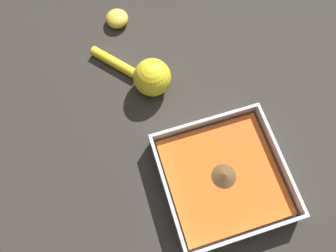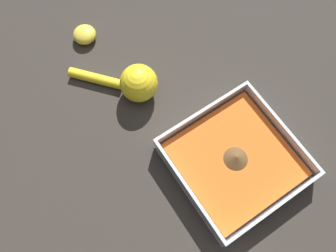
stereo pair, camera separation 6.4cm
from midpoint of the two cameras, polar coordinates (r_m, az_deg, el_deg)
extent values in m
plane|color=#332D28|center=(0.64, 7.11, -8.70)|extent=(4.00, 4.00, 0.00)
cube|color=silver|center=(0.64, 8.52, -6.63)|extent=(0.22, 0.22, 0.01)
cube|color=silver|center=(0.66, 16.35, -0.83)|extent=(0.22, 0.01, 0.04)
cube|color=silver|center=(0.60, 0.45, -11.69)|extent=(0.22, 0.01, 0.04)
cube|color=silver|center=(0.61, 14.98, -14.08)|extent=(0.01, 0.21, 0.04)
cube|color=silver|center=(0.64, 3.12, 1.67)|extent=(0.01, 0.21, 0.04)
cube|color=orange|center=(0.63, 8.70, -6.32)|extent=(0.20, 0.20, 0.02)
cone|color=brown|center=(0.61, 8.93, -5.91)|extent=(0.05, 0.05, 0.01)
sphere|color=yellow|center=(0.66, -7.85, 7.05)|extent=(0.08, 0.08, 0.08)
cylinder|color=yellow|center=(0.72, -14.94, 7.68)|extent=(0.10, 0.09, 0.02)
ellipsoid|color=yellow|center=(0.78, -16.67, 14.75)|extent=(0.05, 0.05, 0.03)
camera|label=1|loc=(0.03, 87.11, 7.66)|focal=35.00mm
camera|label=2|loc=(0.03, -92.89, -7.66)|focal=35.00mm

